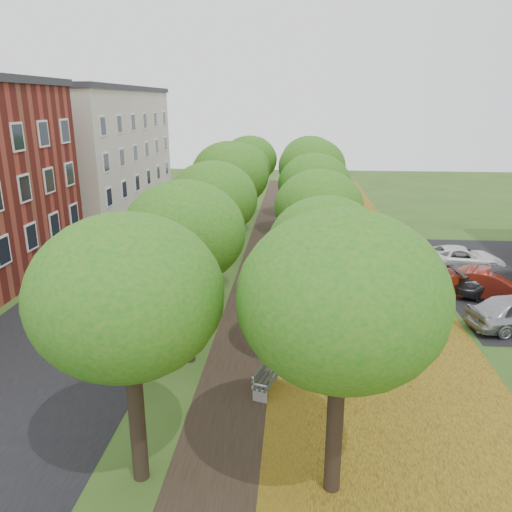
% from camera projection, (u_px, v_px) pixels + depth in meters
% --- Properties ---
extents(ground, '(120.00, 120.00, 0.00)m').
position_uv_depth(ground, '(227.00, 482.00, 12.55)').
color(ground, '#2D4C19').
rests_on(ground, ground).
extents(street_asphalt, '(8.00, 70.00, 0.01)m').
position_uv_depth(street_asphalt, '(129.00, 275.00, 27.40)').
color(street_asphalt, black).
rests_on(street_asphalt, ground).
extents(footpath, '(3.20, 70.00, 0.01)m').
position_uv_depth(footpath, '(265.00, 279.00, 26.83)').
color(footpath, black).
rests_on(footpath, ground).
extents(leaf_verge, '(7.50, 70.00, 0.01)m').
position_uv_depth(leaf_verge, '(359.00, 282.00, 26.45)').
color(leaf_verge, olive).
rests_on(leaf_verge, ground).
extents(tree_row_west, '(4.28, 34.28, 6.58)m').
position_uv_depth(tree_row_west, '(223.00, 191.00, 25.59)').
color(tree_row_west, black).
rests_on(tree_row_west, ground).
extents(tree_row_east, '(4.28, 34.28, 6.58)m').
position_uv_depth(tree_row_east, '(317.00, 193.00, 25.22)').
color(tree_row_east, black).
rests_on(tree_row_east, ground).
extents(building_cream, '(10.30, 20.30, 10.40)m').
position_uv_depth(building_cream, '(85.00, 148.00, 43.72)').
color(building_cream, beige).
rests_on(building_cream, ground).
extents(bench, '(1.00, 1.79, 0.81)m').
position_uv_depth(bench, '(267.00, 378.00, 16.46)').
color(bench, '#2D3830').
rests_on(bench, ground).
extents(car_red, '(4.57, 3.09, 1.43)m').
position_uv_depth(car_red, '(490.00, 285.00, 23.97)').
color(car_red, maroon).
rests_on(car_red, ground).
extents(car_grey, '(5.15, 2.74, 1.42)m').
position_uv_depth(car_grey, '(501.00, 281.00, 24.43)').
color(car_grey, '#2E2E33').
rests_on(car_grey, ground).
extents(car_white, '(4.74, 2.29, 1.30)m').
position_uv_depth(car_white, '(461.00, 258.00, 28.28)').
color(car_white, white).
rests_on(car_white, ground).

